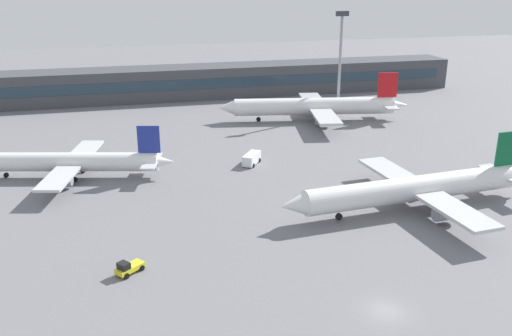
% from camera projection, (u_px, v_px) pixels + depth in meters
% --- Properties ---
extents(ground_plane, '(400.00, 400.00, 0.00)m').
position_uv_depth(ground_plane, '(280.00, 182.00, 95.85)').
color(ground_plane, slate).
extents(terminal_building, '(149.30, 12.13, 9.00)m').
position_uv_depth(terminal_building, '(210.00, 81.00, 161.17)').
color(terminal_building, '#3F4247').
rests_on(terminal_building, ground_plane).
extents(airplane_near, '(44.10, 30.82, 10.89)m').
position_uv_depth(airplane_near, '(414.00, 189.00, 83.90)').
color(airplane_near, silver).
rests_on(airplane_near, ground_plane).
extents(airplane_mid, '(37.97, 26.92, 9.51)m').
position_uv_depth(airplane_mid, '(66.00, 162.00, 97.09)').
color(airplane_mid, white).
rests_on(airplane_mid, ground_plane).
extents(airplane_far, '(46.98, 33.12, 11.67)m').
position_uv_depth(airplane_far, '(313.00, 106.00, 134.70)').
color(airplane_far, white).
rests_on(airplane_far, ground_plane).
extents(baggage_tug_yellow, '(3.75, 3.42, 1.75)m').
position_uv_depth(baggage_tug_yellow, '(128.00, 268.00, 66.42)').
color(baggage_tug_yellow, yellow).
rests_on(baggage_tug_yellow, ground_plane).
extents(service_van_white, '(4.58, 5.42, 2.08)m').
position_uv_depth(service_van_white, '(252.00, 158.00, 104.57)').
color(service_van_white, white).
rests_on(service_van_white, ground_plane).
extents(floodlight_tower_west, '(3.20, 0.80, 25.77)m').
position_uv_depth(floodlight_tower_west, '(340.00, 56.00, 137.16)').
color(floodlight_tower_west, gray).
rests_on(floodlight_tower_west, ground_plane).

